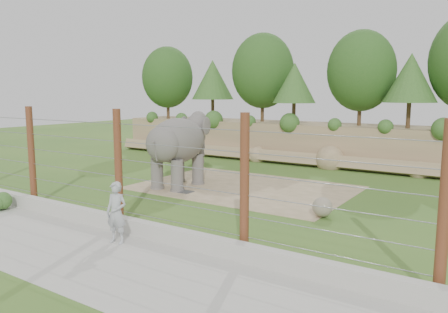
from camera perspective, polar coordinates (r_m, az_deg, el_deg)
The scene contains 10 objects.
ground at distance 18.95m, azimuth -3.36°, elevation -5.52°, with size 90.00×90.00×0.00m, color #3D6326.
back_embankment at distance 29.32m, azimuth 12.70°, elevation 7.00°, with size 30.00×5.52×8.77m.
dirt_patch at distance 21.10m, azimuth 2.64°, elevation -4.06°, with size 10.00×7.00×0.02m, color #8B7854.
drain_grate at distance 20.25m, azimuth -5.49°, elevation -4.54°, with size 1.00×0.60×0.03m, color #262628.
elephant at distance 21.14m, azimuth -6.07°, elevation 0.71°, with size 1.85×4.32×3.50m, color #5B5652, non-canonical shape.
stone_ball at distance 16.46m, azimuth 12.72°, elevation -6.46°, with size 0.73×0.73×0.73m, color gray.
retaining_wall at distance 15.33m, azimuth -14.78°, elevation -8.16°, with size 26.00×0.35×0.50m, color beige.
walkway at distance 14.23m, azimuth -20.87°, elevation -10.77°, with size 26.00×4.00×0.01m, color beige.
barrier_fence at distance 15.27m, azimuth -13.63°, elevation -1.44°, with size 20.26×0.26×4.00m.
zookeeper at distance 13.63m, azimuth -13.87°, elevation -7.13°, with size 0.69×0.45×1.88m, color #A6ABB0.
Camera 1 is at (11.09, -14.69, 4.51)m, focal length 35.00 mm.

